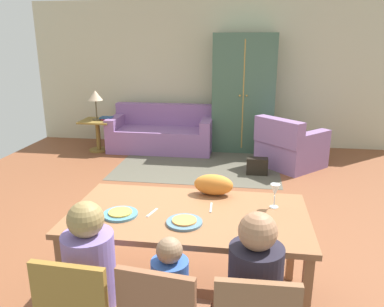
# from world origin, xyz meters

# --- Properties ---
(ground_plane) EXTENTS (7.11, 6.16, 0.02)m
(ground_plane) POSITION_xyz_m (0.00, 0.48, -0.01)
(ground_plane) COLOR brown
(back_wall) EXTENTS (7.11, 0.10, 2.70)m
(back_wall) POSITION_xyz_m (0.00, 3.61, 1.35)
(back_wall) COLOR beige
(back_wall) RESTS_ON ground_plane
(dining_table) EXTENTS (1.74, 0.93, 0.76)m
(dining_table) POSITION_xyz_m (0.25, -1.23, 0.69)
(dining_table) COLOR #8D5C3A
(dining_table) RESTS_ON ground_plane
(plate_near_man) EXTENTS (0.25, 0.25, 0.02)m
(plate_near_man) POSITION_xyz_m (-0.23, -1.35, 0.77)
(plate_near_man) COLOR teal
(plate_near_man) RESTS_ON dining_table
(pizza_near_man) EXTENTS (0.17, 0.17, 0.01)m
(pizza_near_man) POSITION_xyz_m (-0.23, -1.35, 0.78)
(pizza_near_man) COLOR gold
(pizza_near_man) RESTS_ON plate_near_man
(plate_near_child) EXTENTS (0.25, 0.25, 0.02)m
(plate_near_child) POSITION_xyz_m (0.25, -1.41, 0.77)
(plate_near_child) COLOR slate
(plate_near_child) RESTS_ON dining_table
(pizza_near_child) EXTENTS (0.17, 0.17, 0.01)m
(pizza_near_child) POSITION_xyz_m (0.25, -1.41, 0.78)
(pizza_near_child) COLOR #E59245
(pizza_near_child) RESTS_ON plate_near_child
(wine_glass) EXTENTS (0.07, 0.07, 0.19)m
(wine_glass) POSITION_xyz_m (0.88, -1.05, 0.89)
(wine_glass) COLOR silver
(wine_glass) RESTS_ON dining_table
(fork) EXTENTS (0.06, 0.15, 0.01)m
(fork) POSITION_xyz_m (-0.01, -1.28, 0.76)
(fork) COLOR silver
(fork) RESTS_ON dining_table
(knife) EXTENTS (0.02, 0.17, 0.01)m
(knife) POSITION_xyz_m (0.41, -1.13, 0.76)
(knife) COLOR silver
(knife) RESTS_ON dining_table
(person_man) EXTENTS (0.30, 0.41, 1.11)m
(person_man) POSITION_xyz_m (-0.23, -1.88, 0.51)
(person_man) COLOR #303D4E
(person_man) RESTS_ON ground_plane
(person_woman) EXTENTS (0.30, 0.40, 1.11)m
(person_woman) POSITION_xyz_m (0.73, -1.88, 0.51)
(person_woman) COLOR #2E2E53
(person_woman) RESTS_ON ground_plane
(cat) EXTENTS (0.33, 0.18, 0.17)m
(cat) POSITION_xyz_m (0.40, -0.86, 0.84)
(cat) COLOR orange
(cat) RESTS_ON dining_table
(area_rug) EXTENTS (2.60, 1.80, 0.01)m
(area_rug) POSITION_xyz_m (-0.12, 2.13, 0.00)
(area_rug) COLOR #545043
(area_rug) RESTS_ON ground_plane
(couch) EXTENTS (1.88, 0.86, 0.82)m
(couch) POSITION_xyz_m (-0.91, 2.99, 0.30)
(couch) COLOR #895F99
(couch) RESTS_ON ground_plane
(armchair) EXTENTS (1.21, 1.21, 0.82)m
(armchair) POSITION_xyz_m (1.34, 2.30, 0.32)
(armchair) COLOR #856195
(armchair) RESTS_ON ground_plane
(armoire) EXTENTS (1.10, 0.59, 2.10)m
(armoire) POSITION_xyz_m (0.57, 3.22, 1.05)
(armoire) COLOR #3F5E4A
(armoire) RESTS_ON ground_plane
(side_table) EXTENTS (0.56, 0.56, 0.58)m
(side_table) POSITION_xyz_m (-2.06, 2.73, 0.38)
(side_table) COLOR olive
(side_table) RESTS_ON ground_plane
(table_lamp) EXTENTS (0.26, 0.26, 0.54)m
(table_lamp) POSITION_xyz_m (-2.06, 2.73, 1.01)
(table_lamp) COLOR brown
(table_lamp) RESTS_ON side_table
(book_lower) EXTENTS (0.22, 0.16, 0.03)m
(book_lower) POSITION_xyz_m (-1.86, 2.78, 0.59)
(book_lower) COLOR #A2263A
(book_lower) RESTS_ON side_table
(book_upper) EXTENTS (0.22, 0.16, 0.03)m
(book_upper) POSITION_xyz_m (-1.89, 2.77, 0.62)
(book_upper) COLOR #264C80
(book_upper) RESTS_ON book_lower
(handbag) EXTENTS (0.32, 0.16, 0.26)m
(handbag) POSITION_xyz_m (0.83, 1.83, 0.13)
(handbag) COLOR black
(handbag) RESTS_ON ground_plane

